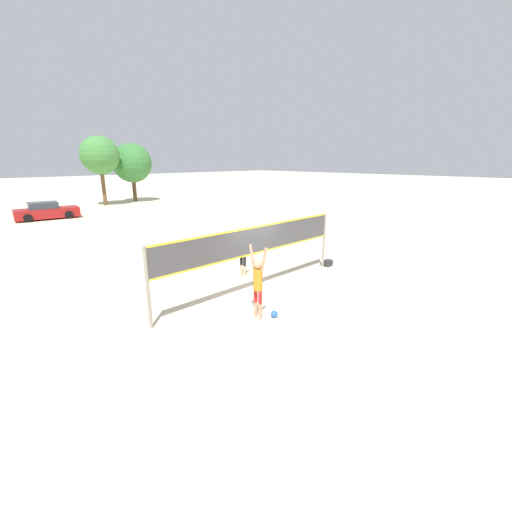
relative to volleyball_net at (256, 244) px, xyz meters
name	(u,v)px	position (x,y,z in m)	size (l,w,h in m)	color
ground_plane	(256,291)	(0.00, 0.00, -1.78)	(200.00, 200.00, 0.00)	beige
volleyball_net	(256,244)	(0.00, 0.00, 0.00)	(8.51, 0.10, 2.43)	gray
player_spiker	(258,281)	(-1.55, -1.67, -0.57)	(0.28, 0.72, 2.29)	tan
player_blocker	(243,250)	(0.74, 1.54, -0.66)	(0.28, 0.70, 2.13)	beige
volleyball	(274,314)	(-1.14, -1.99, -1.67)	(0.22, 0.22, 0.22)	blue
gear_bag	(328,263)	(4.47, -0.10, -1.64)	(0.38, 0.28, 0.28)	#2D2D33
parked_car_near	(46,211)	(-1.23, 23.09, -1.15)	(4.74, 2.24, 1.39)	maroon
tree_left_cluster	(100,156)	(5.58, 28.63, 3.27)	(3.83, 3.83, 7.00)	brown
tree_right_cluster	(132,163)	(9.42, 29.73, 2.49)	(4.29, 4.29, 6.43)	#4C3823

